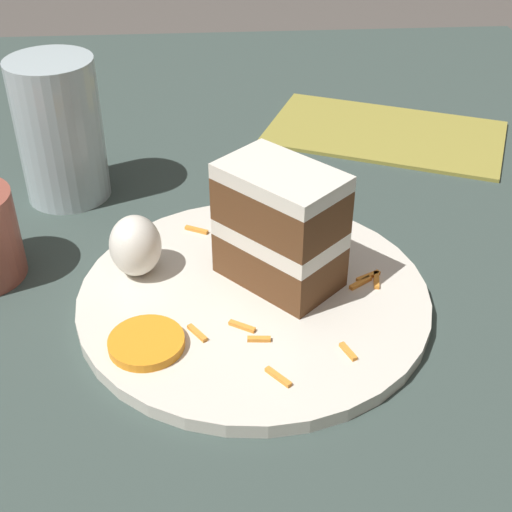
# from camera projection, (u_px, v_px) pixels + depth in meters

# --- Properties ---
(ground_plane) EXTENTS (6.00, 6.00, 0.00)m
(ground_plane) POSITION_uv_depth(u_px,v_px,m) (252.00, 309.00, 0.58)
(ground_plane) COLOR #4C4742
(ground_plane) RESTS_ON ground
(dining_table) EXTENTS (1.31, 0.90, 0.02)m
(dining_table) POSITION_uv_depth(u_px,v_px,m) (252.00, 299.00, 0.58)
(dining_table) COLOR #384742
(dining_table) RESTS_ON ground
(plate) EXTENTS (0.27, 0.27, 0.01)m
(plate) POSITION_uv_depth(u_px,v_px,m) (256.00, 297.00, 0.56)
(plate) COLOR silver
(plate) RESTS_ON dining_table
(cake_slice) EXTENTS (0.11, 0.10, 0.10)m
(cake_slice) POSITION_uv_depth(u_px,v_px,m) (280.00, 228.00, 0.54)
(cake_slice) COLOR brown
(cake_slice) RESTS_ON plate
(cream_dollop) EXTENTS (0.05, 0.04, 0.05)m
(cream_dollop) POSITION_uv_depth(u_px,v_px,m) (135.00, 245.00, 0.56)
(cream_dollop) COLOR white
(cream_dollop) RESTS_ON plate
(orange_garnish) EXTENTS (0.05, 0.05, 0.01)m
(orange_garnish) POSITION_uv_depth(u_px,v_px,m) (146.00, 343.00, 0.50)
(orange_garnish) COLOR orange
(orange_garnish) RESTS_ON plate
(carrot_shreds_scatter) EXTENTS (0.20, 0.16, 0.00)m
(carrot_shreds_scatter) POSITION_uv_depth(u_px,v_px,m) (292.00, 306.00, 0.54)
(carrot_shreds_scatter) COLOR orange
(carrot_shreds_scatter) RESTS_ON plate
(drinking_glass) EXTENTS (0.08, 0.08, 0.14)m
(drinking_glass) POSITION_uv_depth(u_px,v_px,m) (61.00, 140.00, 0.66)
(drinking_glass) COLOR silver
(drinking_glass) RESTS_ON dining_table
(menu_card) EXTENTS (0.24, 0.30, 0.00)m
(menu_card) POSITION_uv_depth(u_px,v_px,m) (385.00, 133.00, 0.81)
(menu_card) COLOR #9E933D
(menu_card) RESTS_ON dining_table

